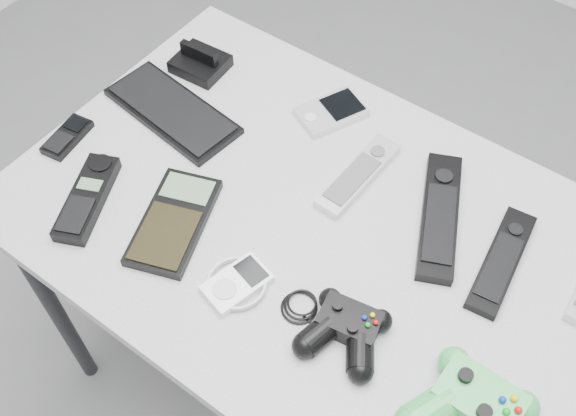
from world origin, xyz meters
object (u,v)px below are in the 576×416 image
Objects in this scene: cordless_handset at (87,198)px; controller_black at (346,328)px; remote_black_b at (502,261)px; pda at (331,111)px; remote_silver_a at (358,175)px; controller_green at (473,409)px; remote_black_a at (440,215)px; desk at (321,248)px; pda_keyboard at (172,110)px; mp3_player at (237,283)px; calculator at (174,221)px; mobile_phone at (67,137)px.

controller_black is (0.48, 0.05, 0.01)m from cordless_handset.
pda is at bearing 157.57° from remote_black_b.
controller_green is at bearing -34.82° from remote_silver_a.
controller_black is at bearing -116.71° from remote_black_a.
controller_green is (0.20, -0.00, 0.01)m from controller_black.
pda is 0.48× the size of remote_black_a.
cordless_handset is 1.02× the size of controller_green.
desk is 5.99× the size of cordless_handset.
pda_keyboard is 0.54m from controller_black.
remote_silver_a is 0.77× the size of remote_black_a.
pda_keyboard is 2.64× the size of mp3_player.
remote_silver_a is at bearing 170.50° from remote_black_b.
remote_black_a is 1.19× the size of controller_black.
mp3_player is (-0.04, -0.29, -0.00)m from remote_silver_a.
cordless_handset is 1.73× the size of mp3_player.
controller_green is (0.34, -0.26, 0.02)m from remote_silver_a.
remote_black_b is 1.20× the size of controller_green.
mp3_player is at bearing -30.69° from calculator.
mp3_player is (-0.05, -0.17, 0.07)m from desk.
remote_silver_a is at bearing 108.96° from controller_black.
calculator is (-0.19, -0.26, -0.00)m from remote_silver_a.
pda is 1.20× the size of mp3_player.
controller_green reaches higher than mp3_player.
cordless_handset reaches higher than calculator.
cordless_handset reaches higher than desk.
pda_keyboard is at bearing -166.46° from remote_silver_a.
remote_black_b is 2.08× the size of mobile_phone.
mp3_player is 0.48× the size of controller_black.
pda_keyboard is 0.52m from remote_black_a.
remote_black_a is 1.28× the size of calculator.
remote_black_b is at bearing 51.99° from controller_black.
remote_black_b is 0.26m from controller_green.
pda is at bearing 116.60° from controller_black.
cordless_handset is at bearing -39.12° from mobile_phone.
pda is 0.71× the size of controller_green.
pda is (0.24, 0.17, 0.00)m from pda_keyboard.
remote_silver_a is (0.12, -0.10, 0.00)m from pda.
mobile_phone is at bearing 176.48° from remote_black_a.
calculator is at bearing -14.30° from mobile_phone.
cordless_handset reaches higher than remote_black_b.
mp3_player is at bearing -52.79° from pda.
controller_green is (0.71, -0.19, 0.02)m from pda_keyboard.
mp3_player is at bearing -174.74° from controller_green.
cordless_handset is at bearing 176.08° from controller_black.
calculator is 1.15× the size of controller_green.
cordless_handset is (-0.35, -0.19, 0.07)m from desk.
calculator is (-0.07, -0.36, 0.00)m from pda.
pda_keyboard is (-0.37, 0.05, 0.07)m from desk.
mobile_phone is (-0.74, -0.22, -0.00)m from remote_black_b.
controller_black is (0.61, -0.03, 0.01)m from mobile_phone.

